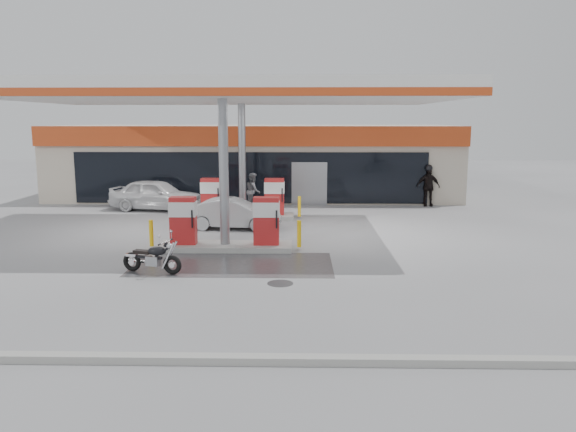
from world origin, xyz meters
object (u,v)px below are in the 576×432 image
pump_island_far (243,202)px  biker_walking (428,187)px  parked_car_left (158,189)px  parked_motorcycle (153,258)px  pump_island_near (225,229)px  hatchback_silver (233,214)px  attendant (253,191)px  sedan_white (156,195)px

pump_island_far → biker_walking: 9.77m
pump_island_far → parked_car_left: size_ratio=1.37×
parked_motorcycle → biker_walking: size_ratio=0.92×
pump_island_near → parked_motorcycle: 3.45m
pump_island_near → parked_motorcycle: bearing=-119.1°
pump_island_near → hatchback_silver: size_ratio=1.38×
parked_motorcycle → pump_island_far: bearing=94.2°
pump_island_far → hatchback_silver: size_ratio=1.38×
attendant → pump_island_near: bearing=169.9°
parked_motorcycle → biker_walking: (10.67, 12.81, 0.57)m
biker_walking → parked_motorcycle: bearing=-128.2°
pump_island_far → biker_walking: bearing=22.9°
pump_island_near → pump_island_far: size_ratio=1.00×
parked_motorcycle → sedan_white: (-2.74, 11.21, 0.33)m
parked_motorcycle → hatchback_silver: hatchback_silver is taller
pump_island_far → attendant: 2.81m
attendant → biker_walking: bearing=-92.2°
pump_island_far → parked_car_left: (-5.27, 6.00, -0.16)m
sedan_white → attendant: 4.68m
sedan_white → attendant: (4.64, 0.60, 0.13)m
sedan_white → parked_car_left: 3.90m
pump_island_near → parked_motorcycle: (-1.67, -3.01, -0.29)m
pump_island_far → attendant: bearing=85.4°
parked_motorcycle → sedan_white: bearing=118.5°
pump_island_far → pump_island_near: bearing=-90.0°
sedan_white → hatchback_silver: bearing=-126.6°
pump_island_far → hatchback_silver: bearing=-93.2°
pump_island_far → biker_walking: biker_walking is taller
parked_motorcycle → biker_walking: bearing=64.9°
pump_island_far → parked_car_left: bearing=131.3°
pump_island_far → sedan_white: pump_island_far is taller
attendant → hatchback_silver: bearing=167.4°
biker_walking → parked_car_left: bearing=172.8°
sedan_white → pump_island_near: bearing=-141.2°
sedan_white → biker_walking: 13.51m
pump_island_far → sedan_white: 4.93m
biker_walking → hatchback_silver: bearing=-144.3°
pump_island_far → biker_walking: size_ratio=2.60×
parked_motorcycle → parked_car_left: bearing=118.2°
parked_motorcycle → attendant: bearing=95.6°
sedan_white → hatchback_silver: size_ratio=1.18×
parked_motorcycle → hatchback_silver: 6.79m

